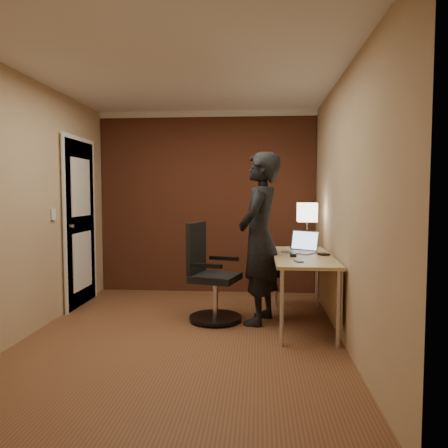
# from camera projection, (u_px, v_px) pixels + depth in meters

# --- Properties ---
(room) EXTENTS (4.00, 4.00, 4.00)m
(room) POSITION_uv_depth(u_px,v_px,m) (182.00, 194.00, 5.66)
(room) COLOR brown
(room) RESTS_ON ground
(desk) EXTENTS (0.60, 1.50, 0.73)m
(desk) POSITION_uv_depth(u_px,v_px,m) (310.00, 268.00, 4.56)
(desk) COLOR tan
(desk) RESTS_ON ground
(desk_lamp) EXTENTS (0.22, 0.22, 0.54)m
(desk_lamp) POSITION_uv_depth(u_px,v_px,m) (307.00, 213.00, 5.12)
(desk_lamp) COLOR silver
(desk_lamp) RESTS_ON desk
(laptop) EXTENTS (0.42, 0.40, 0.23)m
(laptop) POSITION_uv_depth(u_px,v_px,m) (302.00, 246.00, 4.80)
(laptop) COLOR silver
(laptop) RESTS_ON desk
(mouse) EXTENTS (0.06, 0.10, 0.03)m
(mouse) POSITION_uv_depth(u_px,v_px,m) (293.00, 255.00, 4.47)
(mouse) COLOR black
(mouse) RESTS_ON desk
(phone) EXTENTS (0.09, 0.13, 0.01)m
(phone) POSITION_uv_depth(u_px,v_px,m) (299.00, 261.00, 4.13)
(phone) COLOR black
(phone) RESTS_ON desk
(wallet) EXTENTS (0.12, 0.13, 0.02)m
(wallet) POSITION_uv_depth(u_px,v_px,m) (324.00, 254.00, 4.56)
(wallet) COLOR black
(wallet) RESTS_ON desk
(office_chair) EXTENTS (0.58, 0.65, 1.04)m
(office_chair) POSITION_uv_depth(u_px,v_px,m) (210.00, 279.00, 4.70)
(office_chair) COLOR black
(office_chair) RESTS_ON ground
(person) EXTENTS (0.60, 0.75, 1.81)m
(person) POSITION_uv_depth(u_px,v_px,m) (260.00, 238.00, 4.61)
(person) COLOR black
(person) RESTS_ON ground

